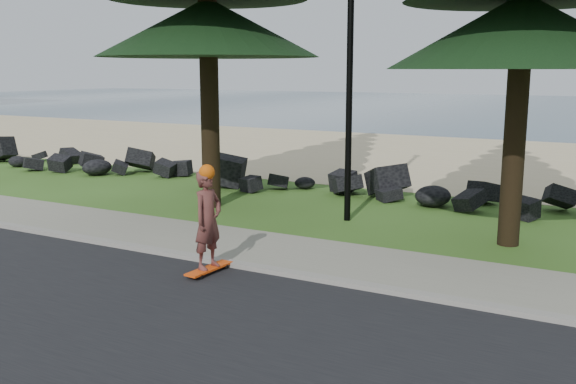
% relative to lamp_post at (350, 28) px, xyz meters
% --- Properties ---
extents(ground, '(160.00, 160.00, 0.00)m').
position_rel_lamp_post_xyz_m(ground, '(0.00, -3.20, -4.13)').
color(ground, '#365B1C').
rests_on(ground, ground).
extents(road, '(160.00, 7.00, 0.02)m').
position_rel_lamp_post_xyz_m(road, '(0.00, -7.70, -4.12)').
color(road, black).
rests_on(road, ground).
extents(kerb, '(160.00, 0.20, 0.10)m').
position_rel_lamp_post_xyz_m(kerb, '(0.00, -4.10, -4.08)').
color(kerb, gray).
rests_on(kerb, ground).
extents(sidewalk, '(160.00, 2.00, 0.08)m').
position_rel_lamp_post_xyz_m(sidewalk, '(0.00, -3.00, -4.09)').
color(sidewalk, gray).
rests_on(sidewalk, ground).
extents(beach_sand, '(160.00, 15.00, 0.01)m').
position_rel_lamp_post_xyz_m(beach_sand, '(0.00, 11.30, -4.13)').
color(beach_sand, tan).
rests_on(beach_sand, ground).
extents(ocean, '(160.00, 58.00, 0.01)m').
position_rel_lamp_post_xyz_m(ocean, '(0.00, 47.80, -4.13)').
color(ocean, '#334F62').
rests_on(ocean, ground).
extents(seawall_boulders, '(60.00, 2.40, 1.10)m').
position_rel_lamp_post_xyz_m(seawall_boulders, '(0.00, 2.40, -4.13)').
color(seawall_boulders, black).
rests_on(seawall_boulders, ground).
extents(lamp_post, '(0.25, 0.14, 8.14)m').
position_rel_lamp_post_xyz_m(lamp_post, '(0.00, 0.00, 0.00)').
color(lamp_post, black).
rests_on(lamp_post, ground).
extents(skateboarder, '(0.43, 0.98, 1.79)m').
position_rel_lamp_post_xyz_m(skateboarder, '(-0.46, -4.60, -3.23)').
color(skateboarder, '#EE490E').
rests_on(skateboarder, ground).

